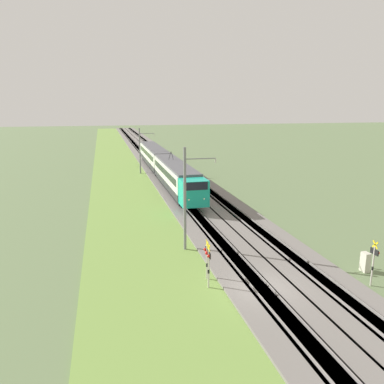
{
  "coord_description": "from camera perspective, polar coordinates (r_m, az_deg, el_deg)",
  "views": [
    {
      "loc": [
        -19.37,
        8.96,
        11.19
      ],
      "look_at": [
        18.16,
        0.0,
        2.23
      ],
      "focal_mm": 35.0,
      "sensor_mm": 36.0,
      "label": 1
    }
  ],
  "objects": [
    {
      "name": "catenary_mast_near",
      "position": [
        28.59,
        -0.97,
        -1.02
      ],
      "size": [
        0.22,
        2.56,
        8.17
      ],
      "color": "slate",
      "rests_on": "ground"
    },
    {
      "name": "track_adjacent",
      "position": [
        71.47,
        -2.63,
        4.18
      ],
      "size": [
        240.0,
        1.57,
        0.45
      ],
      "color": "#4C4238",
      "rests_on": "ground"
    },
    {
      "name": "equipment_cabinet",
      "position": [
        28.71,
        24.89,
        -9.67
      ],
      "size": [
        0.61,
        0.42,
        1.37
      ],
      "color": "beige",
      "rests_on": "ground"
    },
    {
      "name": "crossing_signal_near",
      "position": [
        23.33,
        2.53,
        -10.59
      ],
      "size": [
        0.7,
        0.23,
        3.03
      ],
      "rotation": [
        0.0,
        0.0,
        1.57
      ],
      "color": "beige",
      "rests_on": "ground"
    },
    {
      "name": "catenary_mast_mid",
      "position": [
        62.44,
        -7.9,
        6.28
      ],
      "size": [
        0.22,
        2.56,
        7.6
      ],
      "color": "slate",
      "rests_on": "ground"
    },
    {
      "name": "ballast_main",
      "position": [
        70.81,
        -6.01,
        4.03
      ],
      "size": [
        240.0,
        4.4,
        0.3
      ],
      "color": "slate",
      "rests_on": "ground"
    },
    {
      "name": "crossing_signal_aux",
      "position": [
        24.45,
        2.26,
        -9.8
      ],
      "size": [
        0.7,
        0.23,
        2.81
      ],
      "rotation": [
        0.0,
        0.0,
        1.57
      ],
      "color": "beige",
      "rests_on": "ground"
    },
    {
      "name": "crossing_signal_far",
      "position": [
        26.33,
        25.97,
        -9.14
      ],
      "size": [
        0.7,
        0.23,
        3.02
      ],
      "rotation": [
        0.0,
        0.0,
        -1.57
      ],
      "color": "beige",
      "rests_on": "ground"
    },
    {
      "name": "grass_verge",
      "position": [
        70.3,
        -11.2,
        3.71
      ],
      "size": [
        240.0,
        8.82,
        0.12
      ],
      "color": "olive",
      "rests_on": "ground"
    },
    {
      "name": "track_main",
      "position": [
        70.81,
        -6.01,
        4.04
      ],
      "size": [
        240.0,
        1.57,
        0.45
      ],
      "color": "#4C4238",
      "rests_on": "ground"
    },
    {
      "name": "passenger_train",
      "position": [
        58.07,
        -4.41,
        4.3
      ],
      "size": [
        41.76,
        2.91,
        5.07
      ],
      "rotation": [
        0.0,
        0.0,
        3.14
      ],
      "color": "#19A88E",
      "rests_on": "ground"
    },
    {
      "name": "ground_plane",
      "position": [
        24.1,
        10.43,
        -14.82
      ],
      "size": [
        400.0,
        400.0,
        0.0
      ],
      "primitive_type": "plane",
      "color": "#60754C"
    },
    {
      "name": "ballast_adjacent",
      "position": [
        71.47,
        -2.63,
        4.17
      ],
      "size": [
        240.0,
        4.4,
        0.3
      ],
      "color": "slate",
      "rests_on": "ground"
    }
  ]
}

